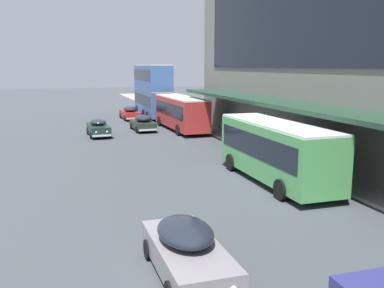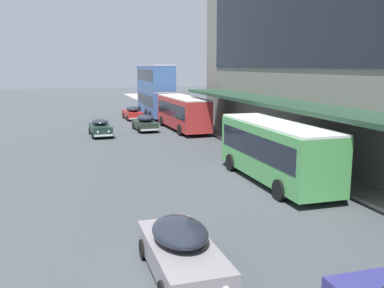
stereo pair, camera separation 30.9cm
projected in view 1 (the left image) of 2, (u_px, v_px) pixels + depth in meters
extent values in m
cube|color=#B02E2C|center=(181.00, 112.00, 40.94)|extent=(2.65, 10.04, 2.74)
cube|color=black|center=(181.00, 109.00, 40.88)|extent=(2.67, 9.24, 1.21)
cube|color=silver|center=(180.00, 97.00, 40.68)|extent=(2.56, 10.04, 0.12)
cube|color=black|center=(166.00, 97.00, 45.42)|extent=(1.21, 0.09, 0.36)
cylinder|color=black|center=(159.00, 121.00, 43.93)|extent=(0.27, 1.01, 1.00)
cylinder|color=black|center=(182.00, 120.00, 44.70)|extent=(0.27, 1.01, 1.00)
cylinder|color=black|center=(178.00, 130.00, 37.90)|extent=(0.27, 1.01, 1.00)
cylinder|color=black|center=(204.00, 129.00, 38.67)|extent=(0.27, 1.01, 1.00)
cube|color=#4D9D53|center=(276.00, 151.00, 22.48)|extent=(2.52, 9.15, 2.75)
cube|color=black|center=(276.00, 144.00, 22.42)|extent=(2.56, 8.42, 1.21)
cube|color=silver|center=(277.00, 124.00, 22.23)|extent=(2.42, 9.15, 0.12)
cube|color=black|center=(241.00, 119.00, 26.61)|extent=(1.26, 0.06, 0.36)
cylinder|color=black|center=(231.00, 162.00, 25.25)|extent=(0.25, 1.00, 1.00)
cylinder|color=black|center=(269.00, 160.00, 25.99)|extent=(0.25, 1.00, 1.00)
cylinder|color=black|center=(281.00, 190.00, 19.67)|extent=(0.25, 1.00, 1.00)
cylinder|color=black|center=(327.00, 185.00, 20.42)|extent=(0.25, 1.00, 1.00)
cube|color=#3D609F|center=(152.00, 102.00, 52.04)|extent=(2.71, 11.44, 2.84)
cube|color=black|center=(152.00, 99.00, 51.98)|extent=(2.73, 10.53, 1.25)
cube|color=silver|center=(152.00, 90.00, 51.78)|extent=(2.61, 11.43, 0.12)
cube|color=#3D609F|center=(152.00, 78.00, 51.51)|extent=(2.71, 11.44, 2.84)
cube|color=black|center=(152.00, 75.00, 51.45)|extent=(2.73, 10.53, 1.25)
cube|color=silver|center=(152.00, 65.00, 51.24)|extent=(2.61, 11.43, 0.12)
cube|color=black|center=(143.00, 68.00, 56.70)|extent=(1.26, 0.08, 0.36)
cylinder|color=black|center=(137.00, 110.00, 55.57)|extent=(0.27, 1.00, 1.00)
cylinder|color=black|center=(156.00, 109.00, 56.28)|extent=(0.27, 1.00, 1.00)
cylinder|color=black|center=(148.00, 116.00, 48.59)|extent=(0.27, 1.00, 1.00)
cylinder|color=black|center=(169.00, 115.00, 49.30)|extent=(0.27, 1.00, 1.00)
cylinder|color=black|center=(144.00, 113.00, 51.11)|extent=(0.27, 1.00, 1.00)
cylinder|color=black|center=(164.00, 113.00, 51.82)|extent=(0.27, 1.00, 1.00)
cube|color=gray|center=(187.00, 256.00, 12.62)|extent=(1.84, 4.52, 0.75)
ellipsoid|color=#1E232D|center=(185.00, 231.00, 12.71)|extent=(1.62, 2.49, 0.65)
cube|color=silver|center=(168.00, 234.00, 14.83)|extent=(1.74, 0.12, 0.14)
cylinder|color=black|center=(235.00, 282.00, 11.63)|extent=(0.14, 0.64, 0.64)
cylinder|color=black|center=(201.00, 242.00, 14.26)|extent=(0.14, 0.64, 0.64)
cylinder|color=black|center=(147.00, 249.00, 13.71)|extent=(0.14, 0.64, 0.64)
sphere|color=silver|center=(342.00, 285.00, 10.82)|extent=(0.18, 0.18, 0.18)
sphere|color=silver|center=(375.00, 280.00, 11.11)|extent=(0.18, 0.18, 0.18)
cube|color=#AA201E|center=(130.00, 114.00, 49.37)|extent=(1.78, 4.66, 0.74)
ellipsoid|color=#1E232D|center=(130.00, 109.00, 49.04)|extent=(1.53, 2.58, 0.62)
cube|color=silver|center=(126.00, 114.00, 51.60)|extent=(1.58, 0.16, 0.14)
cube|color=silver|center=(134.00, 119.00, 47.22)|extent=(1.58, 0.16, 0.14)
sphere|color=silver|center=(122.00, 112.00, 51.38)|extent=(0.18, 0.18, 0.18)
sphere|color=silver|center=(130.00, 112.00, 51.67)|extent=(0.18, 0.18, 0.18)
cylinder|color=black|center=(121.00, 116.00, 50.48)|extent=(0.16, 0.64, 0.64)
cylinder|color=black|center=(134.00, 115.00, 51.02)|extent=(0.16, 0.64, 0.64)
cylinder|color=black|center=(125.00, 118.00, 47.82)|extent=(0.16, 0.64, 0.64)
cylinder|color=black|center=(140.00, 118.00, 48.36)|extent=(0.16, 0.64, 0.64)
cube|color=#1B2F26|center=(99.00, 129.00, 37.59)|extent=(1.76, 4.17, 0.79)
ellipsoid|color=#1E232D|center=(98.00, 122.00, 37.67)|extent=(1.51, 2.31, 0.50)
cube|color=silver|center=(102.00, 136.00, 35.68)|extent=(1.56, 0.17, 0.14)
cube|color=silver|center=(96.00, 129.00, 39.60)|extent=(1.56, 0.17, 0.14)
sphere|color=silver|center=(107.00, 132.00, 35.80)|extent=(0.18, 0.18, 0.18)
sphere|color=silver|center=(96.00, 132.00, 35.51)|extent=(0.18, 0.18, 0.18)
cylinder|color=black|center=(110.00, 134.00, 36.73)|extent=(0.16, 0.64, 0.64)
cylinder|color=black|center=(91.00, 135.00, 36.20)|extent=(0.16, 0.64, 0.64)
cylinder|color=black|center=(106.00, 130.00, 39.10)|extent=(0.16, 0.64, 0.64)
cylinder|color=black|center=(88.00, 131.00, 38.57)|extent=(0.16, 0.64, 0.64)
cube|color=#212E24|center=(143.00, 125.00, 40.83)|extent=(1.85, 4.26, 0.71)
ellipsoid|color=#1E232D|center=(143.00, 118.00, 40.52)|extent=(1.60, 2.36, 0.66)
cube|color=silver|center=(138.00, 124.00, 42.87)|extent=(1.66, 0.16, 0.14)
cube|color=silver|center=(148.00, 130.00, 38.86)|extent=(1.66, 0.16, 0.14)
sphere|color=silver|center=(133.00, 122.00, 42.65)|extent=(0.18, 0.18, 0.18)
sphere|color=silver|center=(143.00, 121.00, 42.96)|extent=(0.18, 0.18, 0.18)
cylinder|color=black|center=(131.00, 126.00, 41.81)|extent=(0.16, 0.64, 0.64)
cylinder|color=black|center=(149.00, 125.00, 42.37)|extent=(0.16, 0.64, 0.64)
cylinder|color=black|center=(137.00, 130.00, 39.38)|extent=(0.16, 0.64, 0.64)
cylinder|color=black|center=(155.00, 129.00, 39.94)|extent=(0.16, 0.64, 0.64)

